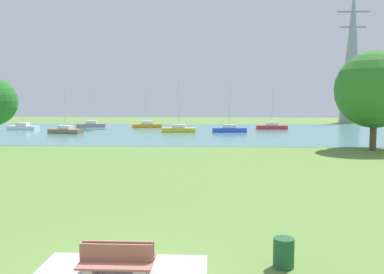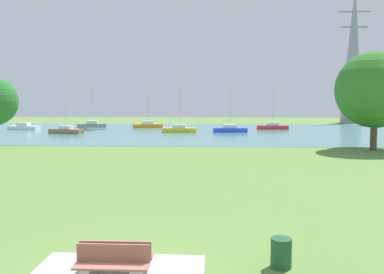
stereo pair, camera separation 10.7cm
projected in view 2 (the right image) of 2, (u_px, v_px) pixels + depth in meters
name	position (u px, v px, depth m)	size (l,w,h in m)	color
ground_plane	(182.00, 158.00, 32.01)	(160.00, 160.00, 0.00)	olive
bench_facing_water	(117.00, 259.00, 10.35)	(1.80, 0.48, 0.89)	tan
bench_facing_inland	(112.00, 268.00, 9.81)	(1.80, 0.48, 0.89)	tan
litter_bin	(281.00, 253.00, 10.95)	(0.56, 0.56, 0.80)	#1E512D
water_surface	(196.00, 131.00, 59.87)	(140.00, 40.00, 0.02)	teal
sailboat_white	(24.00, 127.00, 63.49)	(4.97, 2.20, 6.18)	white
sailboat_brown	(66.00, 130.00, 56.16)	(5.03, 2.74, 7.93)	brown
sailboat_yellow	(180.00, 129.00, 58.55)	(4.81, 1.54, 7.82)	yellow
sailboat_orange	(148.00, 125.00, 68.59)	(5.03, 2.73, 6.26)	orange
sailboat_blue	(230.00, 129.00, 58.50)	(4.89, 1.81, 7.24)	blue
sailboat_gray	(92.00, 125.00, 69.85)	(4.99, 2.33, 6.54)	gray
sailboat_red	(273.00, 126.00, 64.62)	(4.81, 1.53, 6.39)	red
tree_east_far	(375.00, 103.00, 36.37)	(4.58, 4.58, 6.62)	brown
tree_west_near	(375.00, 90.00, 36.58)	(6.86, 6.86, 8.90)	brown
tree_west_far	(376.00, 90.00, 38.30)	(5.89, 5.89, 8.43)	brown
electricity_pylon	(353.00, 54.00, 82.49)	(6.40, 4.40, 27.81)	gray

